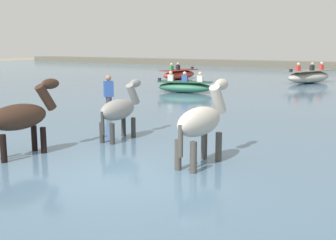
{
  "coord_description": "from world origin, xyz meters",
  "views": [
    {
      "loc": [
        4.39,
        -5.89,
        2.68
      ],
      "look_at": [
        -0.66,
        2.96,
        0.85
      ],
      "focal_mm": 45.71,
      "sensor_mm": 36.0,
      "label": 1
    }
  ],
  "objects_px": {
    "boat_distant_west": "(185,87)",
    "boat_far_offshore": "(309,76)",
    "horse_trailing_dark_bay": "(21,119)",
    "horse_lead_pinto": "(201,123)",
    "horse_flank_grey": "(119,111)",
    "boat_mid_outer": "(179,74)",
    "person_spectator_far": "(109,97)"
  },
  "relations": [
    {
      "from": "boat_distant_west",
      "to": "boat_mid_outer",
      "type": "xyz_separation_m",
      "value": [
        -3.98,
        6.84,
        0.03
      ]
    },
    {
      "from": "horse_lead_pinto",
      "to": "boat_mid_outer",
      "type": "height_order",
      "value": "horse_lead_pinto"
    },
    {
      "from": "boat_mid_outer",
      "to": "person_spectator_far",
      "type": "relative_size",
      "value": 1.98
    },
    {
      "from": "boat_mid_outer",
      "to": "person_spectator_far",
      "type": "distance_m",
      "value": 14.09
    },
    {
      "from": "boat_mid_outer",
      "to": "boat_far_offshore",
      "type": "bearing_deg",
      "value": 9.56
    },
    {
      "from": "horse_flank_grey",
      "to": "person_spectator_far",
      "type": "distance_m",
      "value": 4.4
    },
    {
      "from": "horse_lead_pinto",
      "to": "horse_trailing_dark_bay",
      "type": "bearing_deg",
      "value": -160.67
    },
    {
      "from": "horse_trailing_dark_bay",
      "to": "boat_distant_west",
      "type": "xyz_separation_m",
      "value": [
        -2.48,
        12.11,
        -0.5
      ]
    },
    {
      "from": "boat_far_offshore",
      "to": "person_spectator_far",
      "type": "distance_m",
      "value": 15.17
    },
    {
      "from": "horse_lead_pinto",
      "to": "horse_flank_grey",
      "type": "xyz_separation_m",
      "value": [
        -2.69,
        1.02,
        -0.11
      ]
    },
    {
      "from": "horse_trailing_dark_bay",
      "to": "boat_far_offshore",
      "type": "height_order",
      "value": "horse_trailing_dark_bay"
    },
    {
      "from": "boat_far_offshore",
      "to": "boat_mid_outer",
      "type": "distance_m",
      "value": 8.18
    },
    {
      "from": "horse_trailing_dark_bay",
      "to": "horse_flank_grey",
      "type": "relative_size",
      "value": 1.08
    },
    {
      "from": "boat_distant_west",
      "to": "boat_mid_outer",
      "type": "height_order",
      "value": "boat_mid_outer"
    },
    {
      "from": "horse_lead_pinto",
      "to": "boat_far_offshore",
      "type": "xyz_separation_m",
      "value": [
        -1.94,
        19.07,
        -0.43
      ]
    },
    {
      "from": "boat_far_offshore",
      "to": "person_spectator_far",
      "type": "bearing_deg",
      "value": -103.87
    },
    {
      "from": "boat_distant_west",
      "to": "boat_far_offshore",
      "type": "bearing_deg",
      "value": 63.51
    },
    {
      "from": "horse_lead_pinto",
      "to": "boat_distant_west",
      "type": "bearing_deg",
      "value": 118.99
    },
    {
      "from": "horse_flank_grey",
      "to": "person_spectator_far",
      "type": "height_order",
      "value": "horse_flank_grey"
    },
    {
      "from": "boat_far_offshore",
      "to": "boat_distant_west",
      "type": "distance_m",
      "value": 9.16
    },
    {
      "from": "horse_trailing_dark_bay",
      "to": "boat_far_offshore",
      "type": "xyz_separation_m",
      "value": [
        1.61,
        20.31,
        -0.4
      ]
    },
    {
      "from": "horse_trailing_dark_bay",
      "to": "boat_distant_west",
      "type": "height_order",
      "value": "horse_trailing_dark_bay"
    },
    {
      "from": "horse_trailing_dark_bay",
      "to": "horse_flank_grey",
      "type": "bearing_deg",
      "value": 69.39
    },
    {
      "from": "boat_distant_west",
      "to": "horse_trailing_dark_bay",
      "type": "bearing_deg",
      "value": -78.43
    },
    {
      "from": "boat_far_offshore",
      "to": "boat_distant_west",
      "type": "relative_size",
      "value": 1.39
    },
    {
      "from": "boat_distant_west",
      "to": "person_spectator_far",
      "type": "bearing_deg",
      "value": -86.04
    },
    {
      "from": "person_spectator_far",
      "to": "boat_far_offshore",
      "type": "bearing_deg",
      "value": 76.13
    },
    {
      "from": "horse_lead_pinto",
      "to": "horse_flank_grey",
      "type": "height_order",
      "value": "horse_lead_pinto"
    },
    {
      "from": "horse_flank_grey",
      "to": "boat_mid_outer",
      "type": "relative_size",
      "value": 0.56
    },
    {
      "from": "boat_far_offshore",
      "to": "horse_trailing_dark_bay",
      "type": "bearing_deg",
      "value": -94.52
    },
    {
      "from": "person_spectator_far",
      "to": "boat_distant_west",
      "type": "bearing_deg",
      "value": 93.96
    },
    {
      "from": "horse_lead_pinto",
      "to": "person_spectator_far",
      "type": "height_order",
      "value": "horse_lead_pinto"
    }
  ]
}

